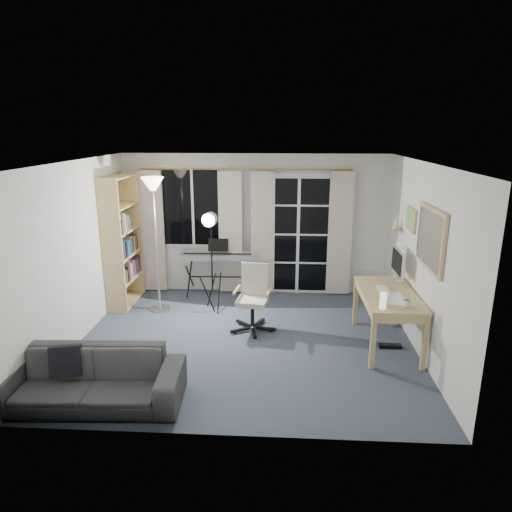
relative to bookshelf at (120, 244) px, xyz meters
The scene contains 17 objects.
floor 2.69m from the bookshelf, 31.27° to the right, with size 4.50×4.00×0.02m, color #3C4657.
window 1.37m from the bookshelf, 32.31° to the left, with size 1.20×0.08×1.40m.
french_door 2.96m from the bookshelf, 13.32° to the left, with size 1.32×0.09×2.11m.
curtains 2.08m from the bookshelf, 16.48° to the left, with size 3.60×0.07×2.13m.
bookshelf is the anchor object (origin of this frame).
torchiere_lamp 1.01m from the bookshelf, 22.31° to the right, with size 0.37×0.37×2.11m.
keyboard_piano 1.60m from the bookshelf, 14.91° to the left, with size 1.28×0.63×0.93m.
studio_light 1.58m from the bookshelf, 11.29° to the right, with size 0.33×0.33×1.62m.
office_chair 2.41m from the bookshelf, 20.81° to the right, with size 0.65×0.65×0.95m.
desk 4.22m from the bookshelf, 17.84° to the right, with size 0.70×1.38×0.74m.
monitor 4.29m from the bookshelf, 11.30° to the right, with size 0.18×0.53×0.46m.
desk_clutter 4.25m from the bookshelf, 21.03° to the right, with size 0.43×0.84×0.93m.
mug 4.48m from the bookshelf, 23.55° to the right, with size 0.12×0.10×0.12m, color silver.
wall_mirror 4.68m from the bookshelf, 20.68° to the right, with size 0.04×0.94×0.74m.
framed_print 4.46m from the bookshelf, ahead, with size 0.03×0.42×0.32m.
wall_shelf 4.31m from the bookshelf, ahead, with size 0.16×0.30×0.18m.
sofa 2.97m from the bookshelf, 77.61° to the right, with size 1.93×0.65×0.75m.
Camera 1 is at (0.48, -5.67, 2.81)m, focal length 32.00 mm.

